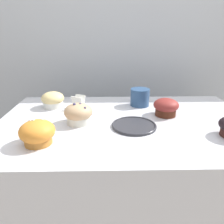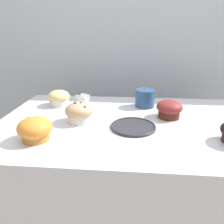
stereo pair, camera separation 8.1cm
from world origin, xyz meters
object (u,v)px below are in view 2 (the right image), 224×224
muffin_back_right (79,112)px  muffin_front_left (59,98)px  serving_plate (133,126)px  muffin_back_left (169,109)px  coffee_cup (145,98)px  muffin_front_right (35,129)px

muffin_back_right → muffin_front_left: muffin_back_right is taller
muffin_back_right → serving_plate: muffin_back_right is taller
muffin_back_left → coffee_cup: size_ratio=0.83×
muffin_front_left → serving_plate: bearing=-32.8°
muffin_back_left → muffin_back_right: size_ratio=0.96×
muffin_front_left → coffee_cup: (0.40, 0.02, 0.01)m
muffin_front_left → muffin_front_right: (0.03, -0.34, 0.00)m
muffin_back_right → muffin_front_left: (-0.14, 0.18, -0.00)m
muffin_front_left → coffee_cup: coffee_cup is taller
muffin_front_left → serving_plate: size_ratio=0.61×
muffin_back_left → muffin_front_left: same height
coffee_cup → serving_plate: (-0.05, -0.24, -0.04)m
muffin_back_left → muffin_front_right: 0.51m
muffin_back_left → muffin_front_left: 0.50m
coffee_cup → serving_plate: size_ratio=0.75×
muffin_front_right → muffin_front_left: bearing=95.3°
muffin_front_left → serving_plate: muffin_front_left is taller
muffin_back_right → serving_plate: (0.20, -0.04, -0.03)m
muffin_front_right → muffin_back_right: bearing=55.8°
muffin_front_right → coffee_cup: same height
muffin_back_left → serving_plate: bearing=-142.3°
muffin_back_right → serving_plate: bearing=-10.5°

